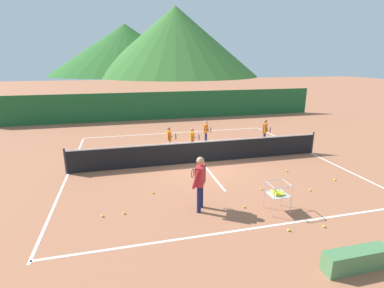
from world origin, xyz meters
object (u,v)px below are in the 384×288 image
Objects in this scene: tennis_ball_6 at (103,216)px; instructor at (200,179)px; tennis_ball_3 at (202,166)px; tennis_ball_7 at (261,189)px; student_2 at (206,130)px; tennis_net at (202,152)px; tennis_ball_11 at (244,207)px; courtside_bench at (356,260)px; tennis_ball_10 at (124,213)px; tennis_ball_5 at (324,226)px; tennis_ball_9 at (335,180)px; student_1 at (193,138)px; tennis_ball_4 at (153,193)px; student_3 at (265,129)px; tennis_ball_1 at (287,171)px; student_0 at (169,137)px; tennis_ball_2 at (288,230)px; ball_cart at (277,193)px.

instructor is at bearing -5.11° from tennis_ball_6.
tennis_ball_3 and tennis_ball_7 have the same top height.
tennis_ball_6 is (-5.10, -6.67, -0.72)m from student_2.
tennis_ball_7 is at bearing -68.79° from tennis_net.
tennis_ball_3 is at bearing 94.12° from tennis_ball_11.
tennis_ball_10 is at bearing 143.34° from courtside_bench.
tennis_ball_3 and tennis_ball_5 have the same top height.
tennis_ball_9 is 0.05× the size of courtside_bench.
instructor reaches higher than student_1.
student_1 is 17.81× the size of tennis_ball_10.
tennis_ball_3 is 3.13m from tennis_ball_4.
student_3 is 4.03m from tennis_ball_1.
student_3 reaches higher than tennis_net.
tennis_net is 164.91× the size of tennis_ball_4.
tennis_ball_6 is at bearing -117.55° from student_0.
student_2 is 18.37× the size of tennis_ball_1.
tennis_ball_9 is at bearing -42.30° from student_0.
instructor is at bearing -6.97° from tennis_ball_10.
instructor reaches higher than tennis_ball_11.
tennis_ball_6 is at bearing -165.07° from tennis_ball_1.
tennis_ball_2 is at bearing -144.16° from tennis_ball_9.
tennis_ball_1 is at bearing 36.33° from tennis_ball_7.
tennis_ball_5 and tennis_ball_7 have the same top height.
student_2 is at bearing 50.72° from student_1.
tennis_ball_10 is at bearing -112.49° from student_0.
tennis_ball_2 is at bearing -82.31° from tennis_net.
instructor is 24.68× the size of tennis_ball_7.
instructor is 3.60m from tennis_ball_5.
student_1 is 17.81× the size of tennis_ball_4.
tennis_ball_4 is at bearing 131.31° from instructor.
ball_cart reaches higher than courtside_bench.
student_1 is at bearing 98.91° from courtside_bench.
tennis_ball_11 is at bearing -78.12° from student_0.
instructor is 1.39× the size of student_1.
tennis_ball_6 is at bearing -144.71° from student_3.
student_2 is at bearing 55.95° from tennis_ball_10.
courtside_bench reaches higher than tennis_ball_6.
student_3 is at bearing 73.73° from tennis_ball_5.
student_3 reaches higher than tennis_ball_9.
courtside_bench is at bearing -106.14° from student_3.
tennis_ball_9 is at bearing 35.84° from tennis_ball_2.
tennis_ball_2 is 5.17m from tennis_ball_6.
student_2 reaches higher than tennis_ball_4.
tennis_ball_9 is at bearing 24.58° from ball_cart.
student_2 is 8.05m from tennis_ball_10.
tennis_ball_2 is at bearing -92.01° from student_2.
tennis_ball_5 is at bearing -3.90° from tennis_ball_2.
tennis_ball_6 and tennis_ball_10 have the same top height.
ball_cart is 13.22× the size of tennis_ball_10.
student_2 is 18.37× the size of tennis_ball_6.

